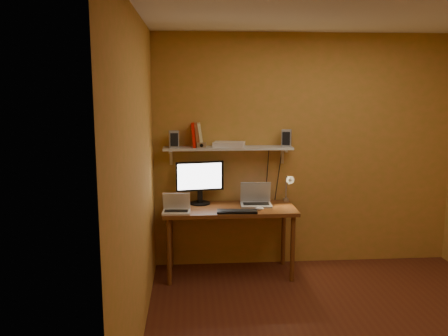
{
  "coord_description": "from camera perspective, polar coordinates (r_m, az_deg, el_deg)",
  "views": [
    {
      "loc": [
        -1.31,
        -3.6,
        2.03
      ],
      "look_at": [
        -0.95,
        1.18,
        1.19
      ],
      "focal_mm": 38.0,
      "sensor_mm": 36.0,
      "label": 1
    }
  ],
  "objects": [
    {
      "name": "monitor",
      "position": [
        5.16,
        -2.92,
        -1.48
      ],
      "size": [
        0.52,
        0.25,
        0.47
      ],
      "rotation": [
        0.0,
        0.0,
        0.15
      ],
      "color": "black",
      "rests_on": "desk"
    },
    {
      "name": "netbook",
      "position": [
        4.89,
        -5.76,
        -4.68
      ],
      "size": [
        0.29,
        0.21,
        0.2
      ],
      "rotation": [
        0.0,
        0.0,
        -0.05
      ],
      "color": "white",
      "rests_on": "desk"
    },
    {
      "name": "books",
      "position": [
        5.12,
        -3.27,
        3.97
      ],
      "size": [
        0.14,
        0.18,
        0.26
      ],
      "color": "red",
      "rests_on": "wall_shelf"
    },
    {
      "name": "desk",
      "position": [
        5.09,
        0.66,
        -5.69
      ],
      "size": [
        1.4,
        0.6,
        0.75
      ],
      "color": "brown",
      "rests_on": "ground"
    },
    {
      "name": "keyboard",
      "position": [
        4.86,
        1.58,
        -5.25
      ],
      "size": [
        0.42,
        0.16,
        0.02
      ],
      "primitive_type": "cube",
      "rotation": [
        0.0,
        0.0,
        -0.07
      ],
      "color": "black",
      "rests_on": "desk"
    },
    {
      "name": "speaker_left",
      "position": [
        5.09,
        -6.05,
        3.46
      ],
      "size": [
        0.11,
        0.11,
        0.18
      ],
      "primitive_type": "cube",
      "rotation": [
        0.0,
        0.0,
        0.1
      ],
      "color": "#93959B",
      "rests_on": "wall_shelf"
    },
    {
      "name": "laptop",
      "position": [
        5.17,
        3.85,
        -3.73
      ],
      "size": [
        0.34,
        0.25,
        0.25
      ],
      "rotation": [
        0.0,
        0.0,
        -0.05
      ],
      "color": "#93959B",
      "rests_on": "desk"
    },
    {
      "name": "shelf_camera",
      "position": [
        5.04,
        -2.71,
        2.75
      ],
      "size": [
        0.1,
        0.05,
        0.06
      ],
      "color": "silver",
      "rests_on": "wall_shelf"
    },
    {
      "name": "desk_lamp",
      "position": [
        5.24,
        7.76,
        -2.02
      ],
      "size": [
        0.09,
        0.23,
        0.38
      ],
      "color": "silver",
      "rests_on": "desk"
    },
    {
      "name": "speaker_right",
      "position": [
        5.21,
        7.53,
        3.6
      ],
      "size": [
        0.13,
        0.13,
        0.18
      ],
      "primitive_type": "cube",
      "rotation": [
        0.0,
        0.0,
        -0.29
      ],
      "color": "#93959B",
      "rests_on": "wall_shelf"
    },
    {
      "name": "mouse",
      "position": [
        4.97,
        4.31,
        -4.88
      ],
      "size": [
        0.09,
        0.07,
        0.03
      ],
      "primitive_type": "ellipsoid",
      "rotation": [
        0.0,
        0.0,
        -0.12
      ],
      "color": "white",
      "rests_on": "desk"
    },
    {
      "name": "wall_shelf",
      "position": [
        5.14,
        0.49,
        2.38
      ],
      "size": [
        1.4,
        0.25,
        0.21
      ],
      "color": "silver",
      "rests_on": "room"
    },
    {
      "name": "router",
      "position": [
        5.13,
        0.61,
        2.86
      ],
      "size": [
        0.37,
        0.29,
        0.05
      ],
      "primitive_type": "cube",
      "rotation": [
        0.0,
        0.0,
        -0.25
      ],
      "color": "white",
      "rests_on": "wall_shelf"
    },
    {
      "name": "room",
      "position": [
        3.9,
        15.41,
        -1.26
      ],
      "size": [
        3.44,
        3.24,
        2.64
      ],
      "color": "#532415",
      "rests_on": "ground"
    }
  ]
}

